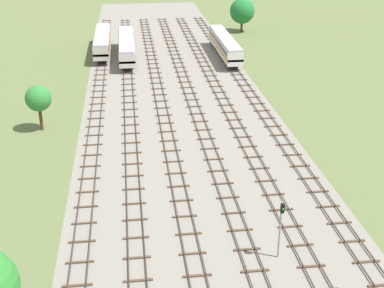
# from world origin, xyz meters

# --- Properties ---
(ground_plane) EXTENTS (480.00, 480.00, 0.00)m
(ground_plane) POSITION_xyz_m (0.00, 56.00, 0.00)
(ground_plane) COLOR #5B6B3D
(ballast_bed) EXTENTS (28.10, 176.00, 0.01)m
(ballast_bed) POSITION_xyz_m (0.00, 56.00, 0.00)
(ballast_bed) COLOR gray
(ballast_bed) RESTS_ON ground
(track_far_left) EXTENTS (2.40, 126.00, 0.29)m
(track_far_left) POSITION_xyz_m (-12.05, 57.00, 0.14)
(track_far_left) COLOR #47382D
(track_far_left) RESTS_ON ground
(track_left) EXTENTS (2.40, 126.00, 0.29)m
(track_left) POSITION_xyz_m (-7.23, 57.00, 0.14)
(track_left) COLOR #47382D
(track_left) RESTS_ON ground
(track_centre_left) EXTENTS (2.40, 126.00, 0.29)m
(track_centre_left) POSITION_xyz_m (-2.41, 57.00, 0.14)
(track_centre_left) COLOR #47382D
(track_centre_left) RESTS_ON ground
(track_centre) EXTENTS (2.40, 126.00, 0.29)m
(track_centre) POSITION_xyz_m (2.41, 57.00, 0.14)
(track_centre) COLOR #47382D
(track_centre) RESTS_ON ground
(track_centre_right) EXTENTS (2.40, 126.00, 0.29)m
(track_centre_right) POSITION_xyz_m (7.23, 57.00, 0.14)
(track_centre_right) COLOR #47382D
(track_centre_right) RESTS_ON ground
(track_right) EXTENTS (2.40, 126.00, 0.29)m
(track_right) POSITION_xyz_m (12.05, 57.00, 0.14)
(track_right) COLOR #47382D
(track_right) RESTS_ON ground
(passenger_coach_right_nearest) EXTENTS (2.96, 22.00, 3.80)m
(passenger_coach_right_nearest) POSITION_xyz_m (12.05, 79.98, 2.61)
(passenger_coach_right_nearest) COLOR white
(passenger_coach_right_nearest) RESTS_ON ground
(passenger_coach_left_near) EXTENTS (2.96, 22.00, 3.80)m
(passenger_coach_left_near) POSITION_xyz_m (-7.23, 81.33, 2.61)
(passenger_coach_left_near) COLOR beige
(passenger_coach_left_near) RESTS_ON ground
(diesel_railcar_far_left_mid) EXTENTS (2.96, 20.50, 3.80)m
(diesel_railcar_far_left_mid) POSITION_xyz_m (-12.05, 85.69, 2.60)
(diesel_railcar_far_left_mid) COLOR beige
(diesel_railcar_far_left_mid) RESTS_ON ground
(signal_post_nearest) EXTENTS (0.28, 0.47, 5.48)m
(signal_post_nearest) POSITION_xyz_m (4.82, 15.14, 3.48)
(signal_post_nearest) COLOR gray
(signal_post_nearest) RESTS_ON ground
(lineside_tree_0) EXTENTS (3.44, 3.44, 6.19)m
(lineside_tree_0) POSITION_xyz_m (-19.07, 46.43, 4.42)
(lineside_tree_0) COLOR #4C331E
(lineside_tree_0) RESTS_ON ground
(lineside_tree_2) EXTENTS (5.83, 5.83, 7.78)m
(lineside_tree_2) POSITION_xyz_m (20.19, 101.72, 4.85)
(lineside_tree_2) COLOR #4C331E
(lineside_tree_2) RESTS_ON ground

